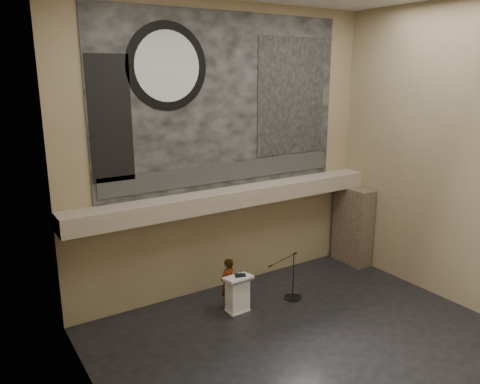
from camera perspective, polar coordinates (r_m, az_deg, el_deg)
floor at (r=12.39m, az=8.41°, el=-17.73°), size 10.00×10.00×0.00m
wall_back at (r=13.92m, az=-1.78°, el=4.88°), size 10.00×0.02×8.50m
wall_left at (r=8.38m, az=-17.26°, el=-2.28°), size 0.02×8.00×8.50m
wall_right at (r=14.53m, az=24.19°, el=4.02°), size 0.02×8.00×8.50m
soffit at (r=13.87m, az=-0.89°, el=-0.65°), size 10.00×0.80×0.50m
sprinkler_left at (r=13.17m, az=-6.71°, el=-2.85°), size 0.04×0.04×0.06m
sprinkler_right at (r=14.96m, az=5.41°, el=-0.70°), size 0.04×0.04×0.06m
banner at (r=13.73m, az=-1.76°, el=10.84°), size 8.00×0.05×5.00m
banner_text_strip at (r=13.98m, az=-1.62°, el=2.42°), size 7.76×0.02×0.55m
banner_clock_rim at (r=12.84m, az=-8.85°, el=14.89°), size 2.30×0.02×2.30m
banner_clock_face at (r=12.82m, az=-8.82°, el=14.90°), size 1.84×0.02×1.84m
banner_building_print at (r=15.07m, az=6.33°, el=11.47°), size 2.60×0.02×3.60m
banner_brick_print at (r=12.33m, az=-15.50°, el=8.51°), size 1.10×0.02×3.20m
stone_pier at (r=16.84m, az=13.57°, el=-4.00°), size 0.60×1.40×2.70m
lectern at (r=13.32m, az=-0.30°, el=-12.38°), size 0.75×0.55×1.14m
binder at (r=13.08m, az=0.04°, el=-10.16°), size 0.37×0.34×0.04m
papers at (r=13.02m, az=-0.67°, el=-10.35°), size 0.29×0.35×0.00m
speaker_person at (r=13.46m, az=-1.53°, el=-11.12°), size 0.64×0.52×1.51m
mic_stand at (r=14.30m, az=6.35°, el=-12.01°), size 1.43×0.62×1.45m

